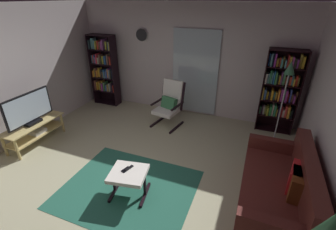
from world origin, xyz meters
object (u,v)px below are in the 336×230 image
(cell_phone, at_px, (126,169))
(floor_lamp_by_shelf, at_px, (287,80))
(bookshelf_near_tv, at_px, (104,68))
(lounge_armchair, at_px, (169,102))
(ottoman, at_px, (128,176))
(tv_remote, at_px, (129,168))
(tv_stand, at_px, (35,130))
(wall_clock, at_px, (142,35))
(bookshelf_near_sofa, at_px, (280,90))
(leather_sofa, at_px, (279,190))
(television, at_px, (29,110))

(cell_phone, xyz_separation_m, floor_lamp_by_shelf, (2.08, 2.29, 0.91))
(bookshelf_near_tv, bearing_deg, floor_lamp_by_shelf, -6.61)
(lounge_armchair, relative_size, ottoman, 1.71)
(tv_remote, distance_m, floor_lamp_by_shelf, 3.18)
(tv_remote, distance_m, cell_phone, 0.05)
(lounge_armchair, distance_m, tv_remote, 2.24)
(lounge_armchair, bearing_deg, cell_phone, -85.00)
(floor_lamp_by_shelf, bearing_deg, tv_stand, -158.46)
(bookshelf_near_tv, height_order, tv_remote, bookshelf_near_tv)
(tv_stand, height_order, cell_phone, tv_stand)
(wall_clock, bearing_deg, lounge_armchair, -36.06)
(floor_lamp_by_shelf, height_order, wall_clock, wall_clock)
(bookshelf_near_sofa, height_order, ottoman, bookshelf_near_sofa)
(tv_stand, relative_size, bookshelf_near_sofa, 0.68)
(leather_sofa, distance_m, wall_clock, 4.43)
(bookshelf_near_tv, distance_m, cell_phone, 3.62)
(bookshelf_near_tv, distance_m, tv_remote, 3.61)
(bookshelf_near_tv, relative_size, leather_sofa, 1.01)
(bookshelf_near_sofa, distance_m, wall_clock, 3.38)
(ottoman, relative_size, tv_remote, 4.15)
(lounge_armchair, xyz_separation_m, cell_phone, (0.20, -2.27, -0.12))
(bookshelf_near_sofa, xyz_separation_m, lounge_armchair, (-2.24, -0.61, -0.41))
(bookshelf_near_tv, height_order, bookshelf_near_sofa, bookshelf_near_tv)
(ottoman, xyz_separation_m, tv_remote, (-0.03, 0.07, 0.08))
(tv_stand, height_order, tv_remote, tv_stand)
(television, relative_size, wall_clock, 3.45)
(tv_stand, height_order, wall_clock, wall_clock)
(cell_phone, bearing_deg, wall_clock, 129.07)
(television, distance_m, bookshelf_near_tv, 2.29)
(cell_phone, distance_m, floor_lamp_by_shelf, 3.22)
(tv_stand, xyz_separation_m, tv_remote, (2.43, -0.48, 0.13))
(tv_stand, relative_size, tv_remote, 8.34)
(ottoman, distance_m, wall_clock, 3.62)
(ottoman, xyz_separation_m, wall_clock, (-1.26, 3.04, 1.51))
(tv_stand, relative_size, cell_phone, 8.58)
(ottoman, xyz_separation_m, cell_phone, (-0.05, 0.03, 0.08))
(tv_stand, distance_m, bookshelf_near_tv, 2.38)
(television, height_order, cell_phone, television)
(television, xyz_separation_m, tv_remote, (2.43, -0.47, -0.32))
(bookshelf_near_sofa, relative_size, floor_lamp_by_shelf, 1.06)
(floor_lamp_by_shelf, bearing_deg, ottoman, -131.14)
(bookshelf_near_tv, height_order, ottoman, bookshelf_near_tv)
(tv_stand, xyz_separation_m, wall_clock, (1.19, 2.49, 1.55))
(bookshelf_near_tv, height_order, cell_phone, bookshelf_near_tv)
(tv_remote, bearing_deg, bookshelf_near_tv, 146.94)
(wall_clock, bearing_deg, cell_phone, -68.07)
(ottoman, relative_size, wall_clock, 2.06)
(tv_stand, bearing_deg, lounge_armchair, 38.44)
(tv_remote, relative_size, cell_phone, 1.03)
(television, distance_m, cell_phone, 2.48)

